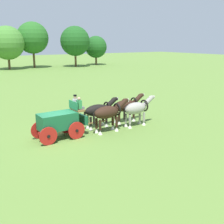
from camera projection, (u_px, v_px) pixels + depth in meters
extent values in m
plane|color=olive|center=(58.00, 139.00, 18.54)|extent=(220.00, 220.00, 0.00)
cube|color=#195B38|center=(58.00, 121.00, 18.23)|extent=(2.51, 1.39, 1.07)
cube|color=brown|center=(77.00, 109.00, 18.91)|extent=(0.60, 1.19, 0.12)
cube|color=#195B38|center=(83.00, 119.00, 19.32)|extent=(0.28, 1.05, 0.60)
cube|color=#195B38|center=(73.00, 105.00, 18.66)|extent=(0.10, 1.18, 0.55)
cube|color=red|center=(58.00, 130.00, 18.39)|extent=(2.71, 0.25, 0.16)
cylinder|color=red|center=(67.00, 125.00, 19.53)|extent=(1.17, 0.12, 1.17)
cylinder|color=black|center=(67.00, 125.00, 19.53)|extent=(0.21, 0.19, 0.20)
cylinder|color=red|center=(77.00, 131.00, 18.34)|extent=(1.17, 0.12, 1.17)
cylinder|color=black|center=(77.00, 131.00, 18.34)|extent=(0.21, 0.19, 0.20)
cylinder|color=red|center=(40.00, 130.00, 18.45)|extent=(1.17, 0.12, 1.17)
cylinder|color=black|center=(40.00, 130.00, 18.45)|extent=(0.21, 0.19, 0.20)
cylinder|color=red|center=(48.00, 136.00, 17.25)|extent=(1.17, 0.12, 1.17)
cylinder|color=black|center=(48.00, 136.00, 17.25)|extent=(0.21, 0.19, 0.20)
cylinder|color=brown|center=(91.00, 123.00, 19.78)|extent=(2.60, 0.19, 0.10)
cube|color=#BCB293|center=(77.00, 106.00, 19.17)|extent=(0.41, 0.33, 0.16)
cube|color=silver|center=(75.00, 103.00, 19.03)|extent=(0.25, 0.37, 0.55)
sphere|color=tan|center=(75.00, 97.00, 18.94)|extent=(0.22, 0.22, 0.22)
cylinder|color=black|center=(75.00, 95.00, 18.91)|extent=(0.24, 0.24, 0.08)
cube|color=slate|center=(81.00, 108.00, 18.71)|extent=(0.41, 0.33, 0.16)
cube|color=#338C4C|center=(79.00, 104.00, 18.58)|extent=(0.25, 0.37, 0.55)
sphere|color=tan|center=(79.00, 99.00, 18.48)|extent=(0.22, 0.22, 0.22)
ellipsoid|color=black|center=(97.00, 110.00, 20.62)|extent=(1.98, 0.92, 0.85)
cylinder|color=black|center=(103.00, 117.00, 21.36)|extent=(0.18, 0.18, 0.68)
cone|color=silver|center=(103.00, 123.00, 21.48)|extent=(0.30, 0.30, 0.29)
cylinder|color=black|center=(106.00, 119.00, 20.98)|extent=(0.18, 0.18, 0.68)
cone|color=silver|center=(106.00, 125.00, 21.10)|extent=(0.30, 0.30, 0.29)
cylinder|color=black|center=(87.00, 120.00, 20.60)|extent=(0.18, 0.18, 0.68)
cone|color=silver|center=(88.00, 126.00, 20.72)|extent=(0.30, 0.30, 0.29)
cylinder|color=black|center=(91.00, 121.00, 20.23)|extent=(0.18, 0.18, 0.68)
cone|color=silver|center=(91.00, 128.00, 20.35)|extent=(0.30, 0.30, 0.29)
cylinder|color=black|center=(111.00, 103.00, 21.21)|extent=(0.96, 0.39, 0.81)
ellipsoid|color=black|center=(115.00, 99.00, 21.35)|extent=(0.61, 0.28, 0.32)
cube|color=silver|center=(118.00, 99.00, 21.51)|extent=(0.06, 0.10, 0.24)
torus|color=black|center=(107.00, 107.00, 21.08)|extent=(0.15, 0.89, 0.89)
cylinder|color=black|center=(85.00, 116.00, 20.13)|extent=(0.14, 0.14, 0.80)
ellipsoid|color=#331E14|center=(107.00, 112.00, 19.56)|extent=(2.03, 0.96, 0.89)
cylinder|color=#331E14|center=(113.00, 120.00, 20.32)|extent=(0.18, 0.18, 0.75)
cone|color=silver|center=(113.00, 127.00, 20.46)|extent=(0.30, 0.30, 0.32)
cylinder|color=#331E14|center=(117.00, 122.00, 19.93)|extent=(0.18, 0.18, 0.75)
cone|color=silver|center=(117.00, 129.00, 20.07)|extent=(0.30, 0.30, 0.32)
cylinder|color=#331E14|center=(96.00, 123.00, 19.55)|extent=(0.18, 0.18, 0.75)
cone|color=silver|center=(97.00, 131.00, 19.68)|extent=(0.30, 0.30, 0.32)
cylinder|color=#331E14|center=(100.00, 125.00, 19.16)|extent=(0.18, 0.18, 0.75)
cone|color=silver|center=(100.00, 132.00, 19.29)|extent=(0.30, 0.30, 0.32)
cylinder|color=#331E14|center=(121.00, 105.00, 20.16)|extent=(0.96, 0.39, 0.81)
ellipsoid|color=#331E14|center=(125.00, 101.00, 20.30)|extent=(0.61, 0.28, 0.32)
cube|color=silver|center=(128.00, 100.00, 20.45)|extent=(0.06, 0.10, 0.24)
torus|color=black|center=(117.00, 109.00, 20.03)|extent=(0.15, 0.92, 0.92)
cylinder|color=black|center=(94.00, 119.00, 19.05)|extent=(0.14, 0.14, 0.80)
ellipsoid|color=#331E14|center=(125.00, 106.00, 22.05)|extent=(2.09, 0.97, 0.90)
cylinder|color=#331E14|center=(130.00, 112.00, 22.83)|extent=(0.18, 0.18, 0.67)
cone|color=silver|center=(130.00, 118.00, 22.95)|extent=(0.30, 0.30, 0.29)
cylinder|color=#331E14|center=(134.00, 114.00, 22.43)|extent=(0.18, 0.18, 0.67)
cone|color=silver|center=(134.00, 119.00, 22.55)|extent=(0.30, 0.30, 0.29)
cylinder|color=#331E14|center=(115.00, 115.00, 22.03)|extent=(0.18, 0.18, 0.67)
cone|color=silver|center=(115.00, 121.00, 22.15)|extent=(0.30, 0.30, 0.29)
cylinder|color=#331E14|center=(119.00, 116.00, 21.63)|extent=(0.18, 0.18, 0.67)
cone|color=silver|center=(119.00, 122.00, 21.75)|extent=(0.30, 0.30, 0.29)
cylinder|color=#331E14|center=(137.00, 99.00, 22.67)|extent=(0.96, 0.39, 0.81)
ellipsoid|color=#331E14|center=(141.00, 95.00, 22.81)|extent=(0.61, 0.28, 0.32)
cube|color=silver|center=(144.00, 95.00, 22.97)|extent=(0.06, 0.10, 0.24)
torus|color=black|center=(134.00, 103.00, 22.54)|extent=(0.15, 0.94, 0.93)
cylinder|color=black|center=(114.00, 111.00, 21.53)|extent=(0.14, 0.14, 0.80)
ellipsoid|color=#9E998E|center=(135.00, 108.00, 21.01)|extent=(1.99, 0.97, 0.90)
cylinder|color=#9E998E|center=(140.00, 116.00, 21.77)|extent=(0.18, 0.18, 0.69)
cone|color=silver|center=(140.00, 122.00, 21.89)|extent=(0.30, 0.30, 0.30)
cylinder|color=#9E998E|center=(144.00, 117.00, 21.37)|extent=(0.18, 0.18, 0.69)
cone|color=silver|center=(144.00, 123.00, 21.50)|extent=(0.30, 0.30, 0.30)
cylinder|color=#9E998E|center=(126.00, 118.00, 21.01)|extent=(0.18, 0.18, 0.69)
cone|color=silver|center=(126.00, 125.00, 21.13)|extent=(0.30, 0.30, 0.30)
cylinder|color=#9E998E|center=(130.00, 120.00, 20.61)|extent=(0.18, 0.18, 0.69)
cone|color=silver|center=(130.00, 126.00, 20.74)|extent=(0.30, 0.30, 0.30)
cylinder|color=#9E998E|center=(148.00, 101.00, 21.60)|extent=(0.96, 0.39, 0.81)
ellipsoid|color=#9E998E|center=(151.00, 97.00, 21.74)|extent=(0.61, 0.28, 0.32)
cube|color=silver|center=(154.00, 97.00, 21.90)|extent=(0.06, 0.10, 0.24)
torus|color=black|center=(144.00, 106.00, 21.47)|extent=(0.15, 0.93, 0.93)
cylinder|color=black|center=(124.00, 114.00, 20.51)|extent=(0.14, 0.14, 0.80)
cylinder|color=brown|center=(9.00, 62.00, 62.74)|extent=(0.50, 0.50, 3.26)
sphere|color=#478433|center=(7.00, 43.00, 61.69)|extent=(7.42, 7.42, 7.42)
cylinder|color=brown|center=(34.00, 58.00, 66.52)|extent=(0.50, 0.50, 4.41)
sphere|color=#286623|center=(33.00, 38.00, 65.33)|extent=(7.38, 7.38, 7.38)
cylinder|color=brown|center=(76.00, 59.00, 69.44)|extent=(0.50, 0.50, 3.71)
sphere|color=#1E561E|center=(75.00, 41.00, 68.35)|extent=(7.24, 7.24, 7.24)
cylinder|color=brown|center=(96.00, 60.00, 75.05)|extent=(0.50, 0.50, 2.69)
sphere|color=#1E561E|center=(96.00, 47.00, 74.21)|extent=(5.77, 5.77, 5.77)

